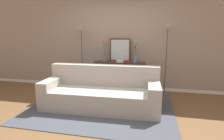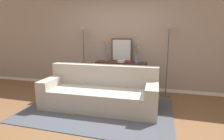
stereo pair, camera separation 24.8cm
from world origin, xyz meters
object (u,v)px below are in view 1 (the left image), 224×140
Objects in this scene: console_table at (119,71)px; floor_lamp_left at (81,41)px; book_row_under_console at (105,88)px; vase_tall_flowers at (104,51)px; couch at (102,93)px; wall_mirror at (120,50)px; book_stack at (127,62)px; vase_short_flowers at (135,54)px; floor_lamp_right at (167,40)px; fruit_bowl at (120,61)px.

console_table is 1.33m from floor_lamp_left.
book_row_under_console is at bearing 7.17° from floor_lamp_left.
vase_tall_flowers is 2.00× the size of book_row_under_console.
floor_lamp_left is (-0.86, 1.11, 1.07)m from couch.
vase_tall_flowers is (-0.43, 0.02, 0.54)m from console_table.
floor_lamp_left is 2.81× the size of wall_mirror.
floor_lamp_left reaches higher than book_stack.
wall_mirror is 0.47m from vase_short_flowers.
floor_lamp_right is 2.98× the size of vase_tall_flowers.
book_stack is (1.27, -0.00, -0.54)m from floor_lamp_left.
floor_lamp_right reaches higher than floor_lamp_left.
vase_tall_flowers is at bearing 177.42° from console_table.
couch is 1.24m from book_row_under_console.
wall_mirror is (1.03, 0.21, -0.25)m from floor_lamp_left.
vase_short_flowers reaches higher than couch.
wall_mirror is at bearing 170.31° from floor_lamp_right.
floor_lamp_right reaches higher than vase_short_flowers.
floor_lamp_right is (1.38, 1.11, 1.09)m from couch.
console_table is at bearing -2.58° from vase_tall_flowers.
floor_lamp_right is at bearing -5.53° from vase_short_flowers.
couch is 1.56m from wall_mirror.
floor_lamp_left reaches higher than vase_short_flowers.
console_table is 0.58m from wall_mirror.
console_table is 2.21× the size of wall_mirror.
floor_lamp_left is at bearing -168.69° from wall_mirror.
floor_lamp_left is 0.98× the size of floor_lamp_right.
fruit_bowl is 1.10× the size of book_stack.
vase_short_flowers is 0.44m from fruit_bowl.
couch is 4.09× the size of vase_tall_flowers.
console_table reaches higher than book_row_under_console.
floor_lamp_right is 5.97× the size of book_row_under_console.
floor_lamp_right is 1.29m from fruit_bowl.
floor_lamp_left is at bearing -175.72° from console_table.
vase_short_flowers is at bearing -16.77° from wall_mirror.
couch reaches higher than console_table.
book_row_under_console is at bearing 179.78° from vase_short_flowers.
console_table is 0.64m from vase_short_flowers.
vase_tall_flowers reaches higher than book_row_under_console.
couch is 2.08m from floor_lamp_right.
floor_lamp_left is 9.54× the size of book_stack.
wall_mirror reaches higher than book_stack.
floor_lamp_left is 0.68m from vase_tall_flowers.
wall_mirror is (-0.01, 0.13, 0.57)m from console_table.
vase_short_flowers is at bearing 2.91° from floor_lamp_left.
couch is at bearing -100.78° from fruit_bowl.
fruit_bowl reaches higher than book_row_under_console.
vase_short_flowers is (0.86, -0.02, -0.07)m from vase_tall_flowers.
book_row_under_console is at bearing 101.59° from couch.
console_table is at bearing 160.15° from book_stack.
floor_lamp_left is at bearing -170.98° from vase_tall_flowers.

